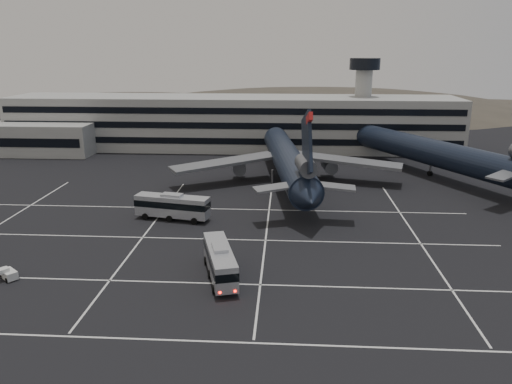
{
  "coord_description": "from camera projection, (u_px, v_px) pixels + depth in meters",
  "views": [
    {
      "loc": [
        14.8,
        -62.91,
        26.75
      ],
      "look_at": [
        10.15,
        11.65,
        5.0
      ],
      "focal_mm": 35.0,
      "sensor_mm": 36.0,
      "label": 1
    }
  ],
  "objects": [
    {
      "name": "tug_b",
      "position": [
        9.0,
        274.0,
        59.6
      ],
      "size": [
        2.72,
        2.59,
        1.52
      ],
      "rotation": [
        0.0,
        0.0,
        0.88
      ],
      "color": "silver",
      "rests_on": "ground"
    },
    {
      "name": "hills",
      "position": [
        294.0,
        133.0,
        233.85
      ],
      "size": [
        352.0,
        180.0,
        44.0
      ],
      "color": "#38332B",
      "rests_on": "ground"
    },
    {
      "name": "bus_far",
      "position": [
        172.0,
        205.0,
        79.92
      ],
      "size": [
        12.43,
        5.14,
        4.28
      ],
      "rotation": [
        0.0,
        0.0,
        1.37
      ],
      "color": "#9A9CA3",
      "rests_on": "ground"
    },
    {
      "name": "bus_near",
      "position": [
        220.0,
        260.0,
        59.71
      ],
      "size": [
        5.69,
        11.87,
        4.09
      ],
      "rotation": [
        0.0,
        0.0,
        0.27
      ],
      "color": "#9A9CA3",
      "rests_on": "ground"
    },
    {
      "name": "terminal",
      "position": [
        221.0,
        123.0,
        135.06
      ],
      "size": [
        125.0,
        26.0,
        24.0
      ],
      "color": "gray",
      "rests_on": "ground"
    },
    {
      "name": "trijet_main",
      "position": [
        288.0,
        160.0,
        98.61
      ],
      "size": [
        47.1,
        57.67,
        18.08
      ],
      "rotation": [
        0.0,
        0.0,
        0.12
      ],
      "color": "black",
      "rests_on": "ground"
    },
    {
      "name": "trijet_far",
      "position": [
        435.0,
        152.0,
        105.33
      ],
      "size": [
        33.76,
        53.3,
        18.08
      ],
      "rotation": [
        0.0,
        0.0,
        0.49
      ],
      "color": "black",
      "rests_on": "ground"
    },
    {
      "name": "lane_markings",
      "position": [
        185.0,
        247.0,
        69.28
      ],
      "size": [
        90.0,
        55.62,
        0.01
      ],
      "color": "silver",
      "rests_on": "ground"
    },
    {
      "name": "ground",
      "position": [
        177.0,
        249.0,
        68.64
      ],
      "size": [
        260.0,
        260.0,
        0.0
      ],
      "primitive_type": "plane",
      "color": "black",
      "rests_on": "ground"
    }
  ]
}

